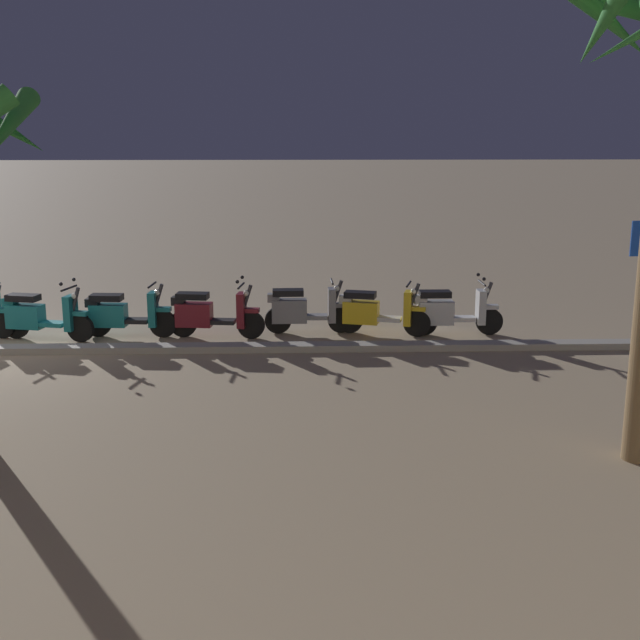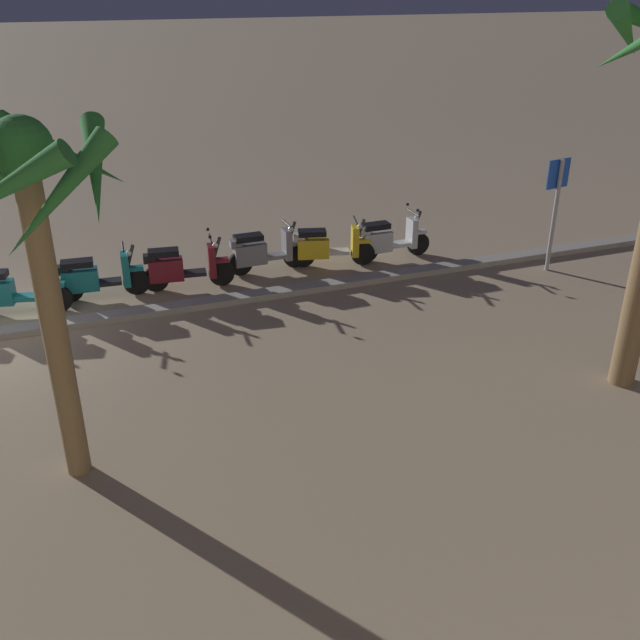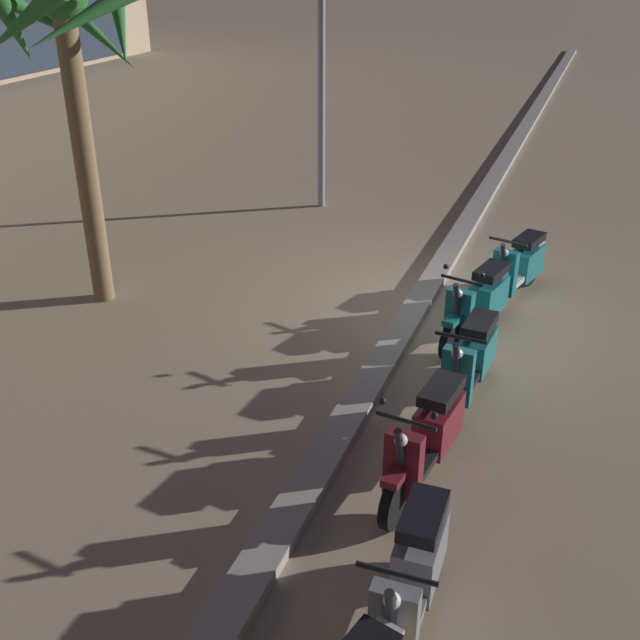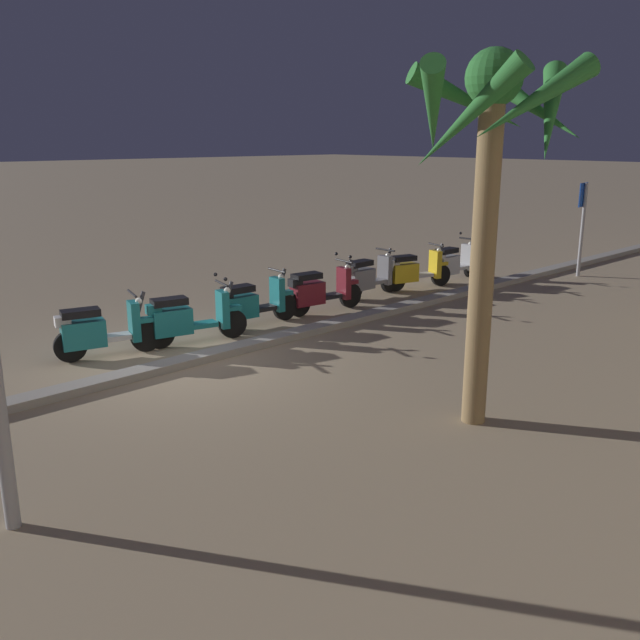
% 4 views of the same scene
% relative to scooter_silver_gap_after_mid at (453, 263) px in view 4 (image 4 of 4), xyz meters
% --- Properties ---
extents(ground_plane, '(200.00, 200.00, 0.00)m').
position_rel_scooter_silver_gap_after_mid_xyz_m(ground_plane, '(8.35, 0.93, -0.47)').
color(ground_plane, '#9E896B').
extents(curb_strip, '(60.00, 0.36, 0.12)m').
position_rel_scooter_silver_gap_after_mid_xyz_m(curb_strip, '(8.35, 1.06, -0.41)').
color(curb_strip, gray).
rests_on(curb_strip, ground).
extents(scooter_silver_gap_after_mid, '(1.80, 0.56, 1.17)m').
position_rel_scooter_silver_gap_after_mid_xyz_m(scooter_silver_gap_after_mid, '(0.00, 0.00, 0.00)').
color(scooter_silver_gap_after_mid, black).
rests_on(scooter_silver_gap_after_mid, ground).
extents(scooter_yellow_mid_rear, '(1.80, 0.76, 1.04)m').
position_rel_scooter_silver_gap_after_mid_xyz_m(scooter_yellow_mid_rear, '(1.42, -0.10, -0.02)').
color(scooter_yellow_mid_rear, black).
rests_on(scooter_yellow_mid_rear, ground).
extents(scooter_grey_last_in_row, '(1.75, 0.56, 1.04)m').
position_rel_scooter_silver_gap_after_mid_xyz_m(scooter_grey_last_in_row, '(2.84, -0.25, -0.00)').
color(scooter_grey_last_in_row, black).
rests_on(scooter_grey_last_in_row, ground).
extents(scooter_maroon_mid_front, '(1.84, 0.60, 1.17)m').
position_rel_scooter_silver_gap_after_mid_xyz_m(scooter_maroon_mid_front, '(4.63, 0.05, -0.00)').
color(scooter_maroon_mid_front, black).
rests_on(scooter_maroon_mid_front, ground).
extents(scooter_teal_second_in_line, '(1.79, 0.56, 1.04)m').
position_rel_scooter_silver_gap_after_mid_xyz_m(scooter_teal_second_in_line, '(6.29, -0.05, -0.02)').
color(scooter_teal_second_in_line, black).
rests_on(scooter_teal_second_in_line, ground).
extents(scooter_teal_tail_end, '(1.83, 0.73, 1.17)m').
position_rel_scooter_silver_gap_after_mid_xyz_m(scooter_teal_tail_end, '(7.81, 0.12, -0.00)').
color(scooter_teal_tail_end, black).
rests_on(scooter_teal_tail_end, ground).
extents(scooter_teal_far_back, '(1.71, 0.73, 1.04)m').
position_rel_scooter_silver_gap_after_mid_xyz_m(scooter_teal_far_back, '(9.28, -0.21, -0.01)').
color(scooter_teal_far_back, black).
rests_on(scooter_teal_far_back, ground).
extents(crossing_sign, '(0.60, 0.17, 2.40)m').
position_rel_scooter_silver_gap_after_mid_xyz_m(crossing_sign, '(-2.97, 1.80, 1.04)').
color(crossing_sign, '#939399').
rests_on(crossing_sign, ground).
extents(palm_tree_by_mall_entrance, '(2.22, 2.23, 4.49)m').
position_rel_scooter_silver_gap_after_mid_xyz_m(palm_tree_by_mall_entrance, '(6.97, 5.51, 2.97)').
color(palm_tree_by_mall_entrance, olive).
rests_on(palm_tree_by_mall_entrance, ground).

